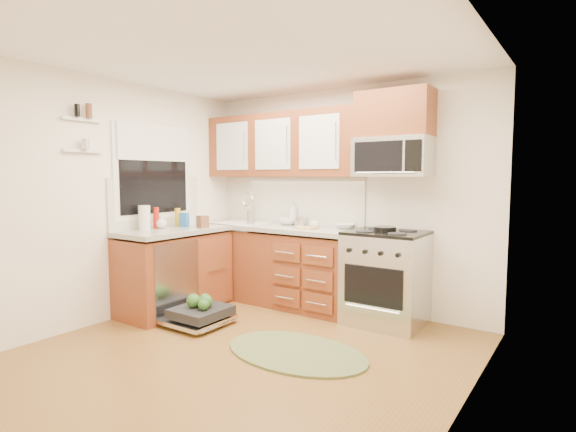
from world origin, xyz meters
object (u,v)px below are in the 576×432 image
Objects in this scene: rug at (296,352)px; skillet at (385,229)px; upper_cabinets at (281,145)px; stock_pot at (302,222)px; microwave at (393,157)px; dishwasher at (198,315)px; cup at (315,224)px; bowl_b at (288,221)px; paper_towel_roll at (144,218)px; sink at (240,233)px; bowl_a at (344,226)px; cutting_board at (305,228)px; range at (386,278)px.

skillet is (0.29, 1.21, 0.96)m from rug.
stock_pot is at bearing -9.95° from upper_cabinets.
stock_pot is (-1.07, -0.03, -0.72)m from microwave.
dishwasher is 6.39× the size of cup.
bowl_b is at bearing 79.73° from dishwasher.
sink is at bearing 73.33° from paper_towel_roll.
stock_pot reaches higher than dishwasher.
upper_cabinets is 1.25m from bowl_a.
cup is at bearing 1.19° from sink.
bowl_a is at bearing 34.31° from cutting_board.
microwave reaches higher than cutting_board.
rug is at bearing -105.10° from range.
paper_towel_roll is (-0.74, -0.05, 0.96)m from dishwasher.
paper_towel_roll reaches higher than range.
cup is at bearing 179.16° from range.
range is 1.23m from microwave.
rug is at bearing -53.43° from bowl_b.
skillet is 0.89× the size of bowl_b.
microwave reaches higher than range.
cup is (0.22, -0.07, -0.01)m from stock_pot.
skillet is at bearing 136.40° from range.
cup is at bearing 54.10° from cutting_board.
rug is 1.91m from bowl_b.
skillet is (1.37, -0.11, -0.90)m from upper_cabinets.
upper_cabinets is at bearing 174.11° from range.
rug is 5.15× the size of cutting_board.
cutting_board is 1.10× the size of bowl_a.
microwave is 1.50m from bowl_b.
paper_towel_roll is at bearing -123.47° from upper_cabinets.
sink is 1.25m from paper_towel_roll.
cutting_board is (0.62, 1.05, 0.83)m from dishwasher.
upper_cabinets is 2.93× the size of dishwasher.
rug is at bearing -2.39° from dishwasher.
bowl_a is 0.32m from cup.
stock_pot is at bearing 175.39° from range.
microwave is 3.31× the size of bowl_a.
dishwasher is at bearing -140.93° from microwave.
paper_towel_roll is at bearing -152.66° from range.
cutting_board reaches higher than rug.
range is 1.25× the size of microwave.
cutting_board is 0.12m from cup.
skillet is 0.55m from bowl_a.
microwave is 1.09× the size of dishwasher.
range reaches higher than sink.
cutting_board is (0.15, -0.17, -0.04)m from stock_pot.
paper_towel_roll is at bearing -142.05° from bowl_a.
paper_towel_roll reaches higher than sink.
upper_cabinets is 3.31× the size of sink.
bowl_b is at bearing 164.53° from stock_pot.
range is 4.17× the size of skillet.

